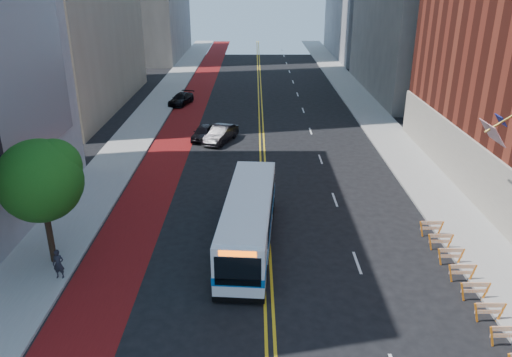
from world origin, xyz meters
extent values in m
plane|color=black|center=(0.00, 0.00, 0.00)|extent=(160.00, 160.00, 0.00)
cube|color=gray|center=(-12.00, 30.00, 0.07)|extent=(4.00, 140.00, 0.15)
cube|color=gray|center=(12.00, 30.00, 0.07)|extent=(4.00, 140.00, 0.15)
cube|color=#5F0D0D|center=(-8.10, 30.00, 0.00)|extent=(3.60, 140.00, 0.01)
cube|color=gold|center=(-0.18, 30.00, 0.00)|extent=(0.14, 140.00, 0.01)
cube|color=gold|center=(0.18, 30.00, 0.00)|extent=(0.14, 140.00, 0.01)
cube|color=silver|center=(4.80, 6.00, 0.01)|extent=(0.14, 2.20, 0.01)
cube|color=silver|center=(4.80, 14.00, 0.01)|extent=(0.14, 2.20, 0.01)
cube|color=silver|center=(4.80, 22.00, 0.01)|extent=(0.14, 2.20, 0.01)
cube|color=silver|center=(4.80, 30.00, 0.01)|extent=(0.14, 2.20, 0.01)
cube|color=silver|center=(4.80, 38.00, 0.01)|extent=(0.14, 2.20, 0.01)
cube|color=silver|center=(4.80, 46.00, 0.01)|extent=(0.14, 2.20, 0.01)
cube|color=silver|center=(4.80, 54.00, 0.01)|extent=(0.14, 2.20, 0.01)
cube|color=silver|center=(4.80, 62.00, 0.01)|extent=(0.14, 2.20, 0.01)
cube|color=silver|center=(4.80, 70.00, 0.01)|extent=(0.14, 2.20, 0.01)
cube|color=silver|center=(4.80, 78.00, 0.01)|extent=(0.14, 2.20, 0.01)
cube|color=silver|center=(4.80, 86.00, 0.01)|extent=(0.14, 2.20, 0.01)
cube|color=#9E9384|center=(14.05, 12.00, 2.00)|extent=(0.50, 36.00, 4.00)
cube|color=black|center=(14.15, 13.00, 1.10)|extent=(0.35, 2.80, 2.20)
cube|color=black|center=(14.15, 20.00, 1.10)|extent=(0.35, 2.80, 2.20)
cube|color=#B21419|center=(11.70, 8.00, 6.60)|extent=(0.75, 1.90, 1.05)
cube|color=navy|center=(12.25, 8.45, 7.15)|extent=(0.39, 0.85, 0.52)
cube|color=orange|center=(9.05, -0.45, 0.50)|extent=(0.32, 0.06, 0.99)
cube|color=orange|center=(9.60, -0.45, 0.90)|extent=(1.25, 0.05, 0.22)
cube|color=orange|center=(9.60, -0.45, 0.55)|extent=(1.25, 0.05, 0.18)
cube|color=orange|center=(9.05, 1.10, 0.50)|extent=(0.32, 0.06, 0.99)
cube|color=orange|center=(10.15, 1.10, 0.50)|extent=(0.32, 0.06, 0.99)
cube|color=orange|center=(9.60, 1.10, 0.90)|extent=(1.25, 0.05, 0.22)
cube|color=orange|center=(9.60, 1.10, 0.55)|extent=(1.25, 0.05, 0.18)
cube|color=orange|center=(9.05, 2.65, 0.50)|extent=(0.32, 0.06, 0.99)
cube|color=orange|center=(10.15, 2.65, 0.50)|extent=(0.32, 0.06, 0.99)
cube|color=orange|center=(9.60, 2.65, 0.90)|extent=(1.25, 0.05, 0.22)
cube|color=orange|center=(9.60, 2.65, 0.55)|extent=(1.25, 0.05, 0.18)
cube|color=orange|center=(9.05, 4.20, 0.50)|extent=(0.32, 0.06, 0.99)
cube|color=orange|center=(10.15, 4.20, 0.50)|extent=(0.32, 0.06, 0.99)
cube|color=orange|center=(9.60, 4.20, 0.90)|extent=(1.25, 0.05, 0.22)
cube|color=orange|center=(9.60, 4.20, 0.55)|extent=(1.25, 0.05, 0.18)
cube|color=orange|center=(9.05, 5.75, 0.50)|extent=(0.32, 0.06, 0.99)
cube|color=orange|center=(10.15, 5.75, 0.50)|extent=(0.32, 0.06, 0.99)
cube|color=orange|center=(9.60, 5.75, 0.90)|extent=(1.25, 0.05, 0.22)
cube|color=orange|center=(9.60, 5.75, 0.55)|extent=(1.25, 0.05, 0.18)
cube|color=orange|center=(9.05, 7.30, 0.50)|extent=(0.32, 0.06, 0.99)
cube|color=orange|center=(10.15, 7.30, 0.50)|extent=(0.32, 0.06, 0.99)
cube|color=orange|center=(9.60, 7.30, 0.90)|extent=(1.25, 0.05, 0.22)
cube|color=orange|center=(9.60, 7.30, 0.55)|extent=(1.25, 0.05, 0.18)
cube|color=orange|center=(9.05, 8.85, 0.50)|extent=(0.32, 0.06, 0.99)
cube|color=orange|center=(10.15, 8.85, 0.50)|extent=(0.32, 0.06, 0.99)
cube|color=orange|center=(9.60, 8.85, 0.90)|extent=(1.25, 0.05, 0.22)
cube|color=orange|center=(9.60, 8.85, 0.55)|extent=(1.25, 0.05, 0.18)
cylinder|color=black|center=(-11.30, 6.00, 1.75)|extent=(0.32, 0.32, 3.20)
sphere|color=#154D10|center=(-11.30, 6.00, 4.75)|extent=(4.20, 4.20, 4.20)
sphere|color=#154D10|center=(-10.70, 6.40, 5.35)|extent=(2.80, 2.80, 2.80)
sphere|color=#154D10|center=(-11.80, 5.70, 5.15)|extent=(2.40, 2.40, 2.40)
cube|color=silver|center=(-0.99, 7.84, 1.65)|extent=(3.28, 11.34, 2.66)
cube|color=#074F98|center=(-0.99, 7.84, 1.26)|extent=(3.32, 11.38, 0.42)
cube|color=black|center=(-0.93, 8.58, 2.10)|extent=(3.07, 8.00, 0.89)
cube|color=black|center=(-1.42, 2.29, 1.86)|extent=(2.13, 0.26, 1.49)
cube|color=black|center=(-0.56, 13.38, 2.05)|extent=(1.94, 0.24, 0.93)
cube|color=#FF5905|center=(-1.42, 2.28, 2.80)|extent=(1.70, 0.21, 0.28)
cube|color=silver|center=(-0.99, 7.84, 3.03)|extent=(3.12, 10.77, 0.11)
cube|color=black|center=(-0.99, 7.84, 0.33)|extent=(3.31, 11.37, 0.28)
cylinder|color=black|center=(-2.36, 4.35, 0.47)|extent=(0.35, 0.95, 0.93)
cylinder|color=black|center=(-0.17, 4.18, 0.47)|extent=(0.35, 0.95, 0.93)
cylinder|color=black|center=(-1.84, 11.04, 0.47)|extent=(0.35, 0.95, 0.93)
cylinder|color=black|center=(0.35, 10.87, 0.47)|extent=(0.35, 0.95, 0.93)
cylinder|color=black|center=(-1.74, 12.38, 0.47)|extent=(0.35, 0.95, 0.93)
cylinder|color=black|center=(0.45, 12.21, 0.47)|extent=(0.35, 0.95, 0.93)
imported|color=black|center=(-5.40, 27.40, 0.67)|extent=(2.33, 4.16, 1.34)
imported|color=black|center=(-3.75, 26.64, 0.75)|extent=(3.18, 4.83, 1.51)
imported|color=black|center=(-9.30, 40.75, 0.65)|extent=(3.00, 4.81, 1.30)
imported|color=black|center=(-10.40, 4.43, 0.92)|extent=(0.57, 0.38, 1.55)
camera|label=1|loc=(-0.65, -16.83, 14.25)|focal=35.00mm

